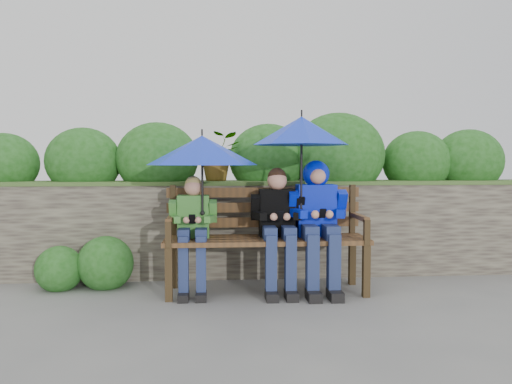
{
  "coord_description": "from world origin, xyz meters",
  "views": [
    {
      "loc": [
        -0.36,
        -4.62,
        1.23
      ],
      "look_at": [
        0.0,
        0.1,
        0.95
      ],
      "focal_mm": 35.0,
      "sensor_mm": 36.0,
      "label": 1
    }
  ],
  "objects": [
    {
      "name": "ground",
      "position": [
        0.0,
        0.0,
        0.0
      ],
      "size": [
        60.0,
        60.0,
        0.0
      ],
      "primitive_type": "plane",
      "color": "slate",
      "rests_on": "ground"
    },
    {
      "name": "umbrella_right",
      "position": [
        0.42,
        0.02,
        1.53
      ],
      "size": [
        0.91,
        0.91,
        0.96
      ],
      "color": "#0F2DD0",
      "rests_on": "ground"
    },
    {
      "name": "boy_right",
      "position": [
        0.58,
        0.03,
        0.75
      ],
      "size": [
        0.55,
        0.67,
        1.25
      ],
      "color": "#000CB3",
      "rests_on": "ground"
    },
    {
      "name": "umbrella_left",
      "position": [
        -0.51,
        0.02,
        1.34
      ],
      "size": [
        1.03,
        1.03,
        0.8
      ],
      "color": "#0F2DD0",
      "rests_on": "ground"
    },
    {
      "name": "park_bench",
      "position": [
        0.09,
        0.11,
        0.57
      ],
      "size": [
        1.91,
        0.56,
        1.01
      ],
      "color": "#392B17",
      "rests_on": "ground"
    },
    {
      "name": "boy_middle",
      "position": [
        0.2,
        0.02,
        0.67
      ],
      "size": [
        0.5,
        0.58,
        1.18
      ],
      "color": "black",
      "rests_on": "ground"
    },
    {
      "name": "boy_left",
      "position": [
        -0.59,
        0.03,
        0.64
      ],
      "size": [
        0.44,
        0.51,
        1.1
      ],
      "color": "#3E8B3E",
      "rests_on": "ground"
    },
    {
      "name": "garden_backdrop",
      "position": [
        -0.06,
        1.59,
        0.62
      ],
      "size": [
        8.0,
        2.88,
        1.83
      ],
      "color": "#463E37",
      "rests_on": "ground"
    }
  ]
}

